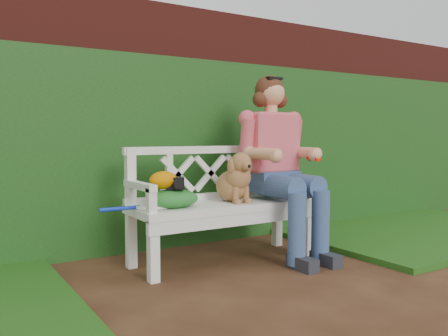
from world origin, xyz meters
TOP-DOWN VIEW (x-y plane):
  - ground at (0.00, 0.00)m, footprint 60.00×60.00m
  - brick_wall at (0.00, 1.90)m, footprint 10.00×0.30m
  - ivy_hedge at (0.00, 1.68)m, footprint 10.00×0.18m
  - grass_right at (2.40, 0.90)m, footprint 2.60×2.00m
  - garden_bench at (0.15, 0.95)m, footprint 1.60×0.67m
  - seated_woman at (0.64, 0.93)m, footprint 0.82×0.99m
  - dog at (0.22, 0.91)m, footprint 0.39×0.44m
  - tennis_racket at (-0.46, 0.96)m, footprint 0.66×0.47m
  - green_bag at (-0.33, 0.91)m, footprint 0.46×0.39m
  - camera_item at (-0.31, 0.90)m, footprint 0.16×0.15m
  - baseball_glove at (-0.39, 0.92)m, footprint 0.23×0.18m

SIDE VIEW (x-z plane):
  - ground at x=0.00m, z-range 0.00..0.00m
  - grass_right at x=2.40m, z-range 0.00..0.05m
  - garden_bench at x=0.15m, z-range 0.00..0.48m
  - tennis_racket at x=-0.46m, z-range 0.48..0.51m
  - green_bag at x=-0.33m, z-range 0.48..0.62m
  - camera_item at x=-0.31m, z-range 0.62..0.70m
  - dog at x=0.22m, z-range 0.48..0.88m
  - baseball_glove at x=-0.39m, z-range 0.62..0.75m
  - seated_woman at x=0.64m, z-range 0.00..1.55m
  - ivy_hedge at x=0.00m, z-range 0.00..1.70m
  - brick_wall at x=0.00m, z-range 0.00..2.20m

